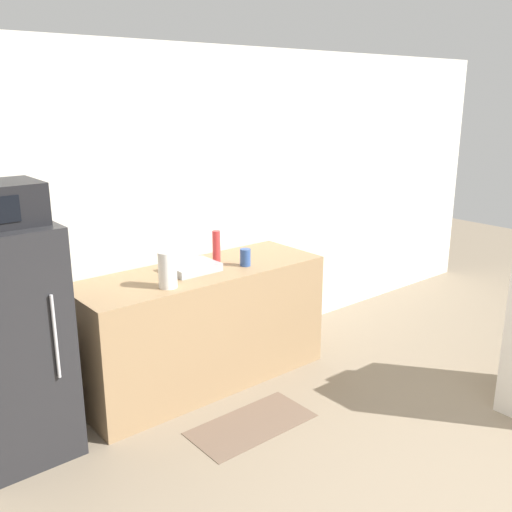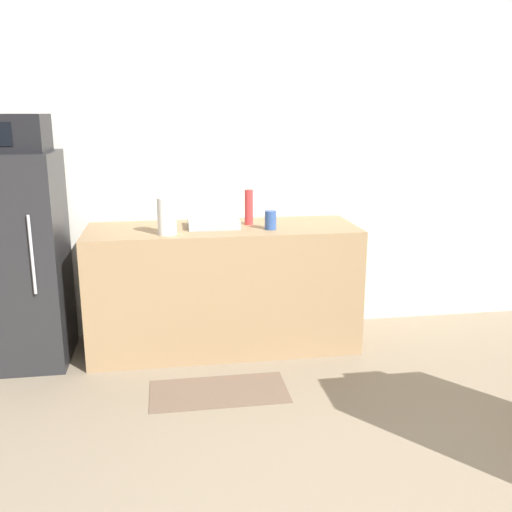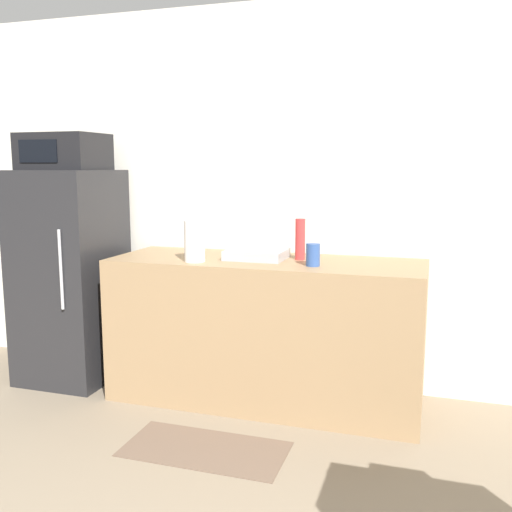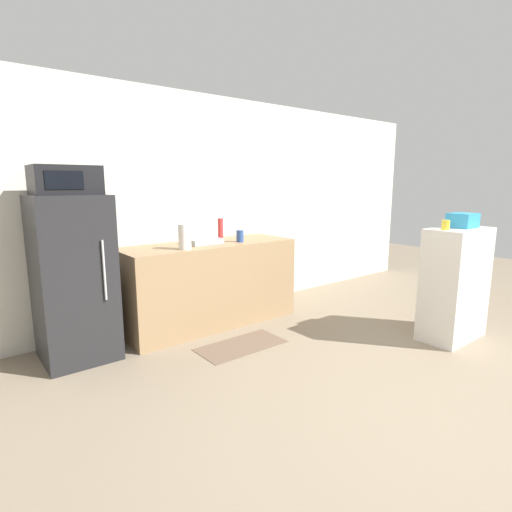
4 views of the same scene
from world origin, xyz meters
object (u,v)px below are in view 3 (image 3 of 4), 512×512
at_px(refrigerator, 70,276).
at_px(paper_towel_roll, 195,241).
at_px(bottle_short, 313,255).
at_px(microwave, 64,152).
at_px(bottle_tall, 300,239).

height_order(refrigerator, paper_towel_roll, refrigerator).
xyz_separation_m(refrigerator, bottle_short, (1.77, -0.11, 0.25)).
distance_m(refrigerator, paper_towel_roll, 1.10).
bearing_deg(paper_towel_roll, microwave, 170.92).
bearing_deg(paper_towel_roll, refrigerator, 170.85).
height_order(refrigerator, microwave, microwave).
xyz_separation_m(bottle_short, paper_towel_roll, (-0.74, -0.06, 0.06)).
bearing_deg(paper_towel_roll, bottle_short, 4.81).
bearing_deg(microwave, bottle_tall, 3.58).
xyz_separation_m(microwave, bottle_tall, (1.65, 0.10, -0.56)).
distance_m(refrigerator, microwave, 0.87).
relative_size(microwave, bottle_tall, 2.05).
bearing_deg(bottle_tall, bottle_short, -58.44).
bearing_deg(bottle_tall, refrigerator, -176.46).
bearing_deg(bottle_tall, microwave, -176.42).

